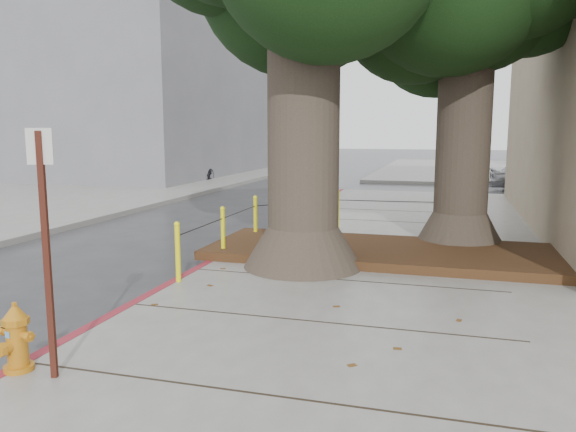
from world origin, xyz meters
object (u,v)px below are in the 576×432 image
fire_hydrant (16,338)px  car_dark (203,168)px  car_silver (537,176)px  signpost (46,240)px

fire_hydrant → car_dark: 23.27m
car_silver → car_dark: 15.47m
fire_hydrant → car_dark: (-8.00, 21.85, 0.10)m
signpost → car_dark: size_ratio=0.58×
car_silver → signpost: bearing=159.6°
car_silver → car_dark: size_ratio=0.92×
car_silver → car_dark: car_silver is taller
fire_hydrant → car_dark: size_ratio=0.17×
fire_hydrant → signpost: bearing=7.8°
signpost → car_dark: bearing=91.9°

